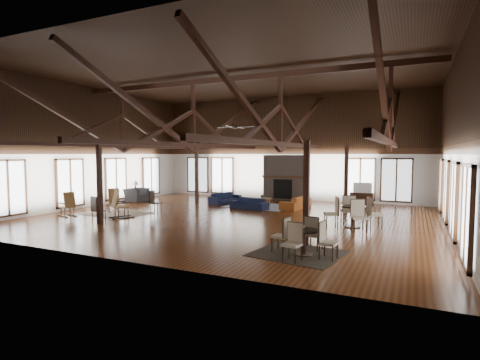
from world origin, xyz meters
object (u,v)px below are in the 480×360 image
at_px(sofa_orange, 296,202).
at_px(cafe_table_far, 353,212).
at_px(sofa_navy_front, 249,204).
at_px(sofa_navy_left, 225,198).
at_px(tv_console, 362,198).
at_px(cafe_table_near, 304,238).
at_px(coffee_table, 260,199).
at_px(armchair, 136,195).

xyz_separation_m(sofa_orange, cafe_table_far, (3.23, -3.66, 0.24)).
relative_size(sofa_navy_front, sofa_navy_left, 0.96).
height_order(sofa_orange, tv_console, sofa_orange).
relative_size(sofa_navy_left, cafe_table_near, 1.03).
bearing_deg(sofa_navy_front, coffee_table, 98.20).
xyz_separation_m(coffee_table, armchair, (-6.87, -1.39, 0.01)).
bearing_deg(tv_console, sofa_navy_left, -156.60).
relative_size(sofa_navy_left, tv_console, 1.62).
height_order(sofa_orange, cafe_table_far, cafe_table_far).
relative_size(sofa_orange, coffee_table, 1.84).
height_order(sofa_navy_front, cafe_table_near, cafe_table_near).
distance_m(sofa_navy_front, coffee_table, 1.37).
bearing_deg(tv_console, cafe_table_near, -90.42).
bearing_deg(cafe_table_near, coffee_table, 118.84).
bearing_deg(armchair, sofa_orange, -83.37).
height_order(sofa_orange, armchair, armchair).
bearing_deg(coffee_table, cafe_table_far, -32.51).
bearing_deg(sofa_navy_front, sofa_navy_left, 152.66).
height_order(sofa_navy_front, cafe_table_far, cafe_table_far).
bearing_deg(sofa_orange, coffee_table, -88.32).
relative_size(armchair, cafe_table_near, 0.61).
xyz_separation_m(sofa_orange, cafe_table_near, (2.61, -8.08, 0.17)).
xyz_separation_m(sofa_navy_front, cafe_table_near, (4.58, -6.92, 0.21)).
distance_m(armchair, cafe_table_far, 12.30).
bearing_deg(sofa_orange, cafe_table_far, 49.24).
bearing_deg(cafe_table_far, armchair, 168.39).
xyz_separation_m(cafe_table_near, tv_console, (0.08, 11.34, -0.18)).
distance_m(sofa_navy_left, cafe_table_far, 8.30).
bearing_deg(cafe_table_far, tv_console, 94.41).
height_order(sofa_navy_left, armchair, armchair).
distance_m(sofa_orange, cafe_table_near, 8.49).
relative_size(sofa_orange, cafe_table_near, 1.12).
xyz_separation_m(sofa_navy_front, sofa_navy_left, (-2.07, 1.51, 0.01)).
bearing_deg(tv_console, cafe_table_far, -85.59).
xyz_separation_m(sofa_navy_left, cafe_table_far, (7.26, -4.01, 0.27)).
bearing_deg(tv_console, sofa_orange, -129.56).
bearing_deg(cafe_table_near, sofa_navy_front, 123.49).
distance_m(sofa_navy_front, sofa_navy_left, 2.56).
distance_m(sofa_navy_front, tv_console, 6.43).
bearing_deg(sofa_orange, sofa_navy_front, -51.70).
distance_m(sofa_navy_front, sofa_orange, 2.28).
distance_m(sofa_orange, coffee_table, 1.96).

